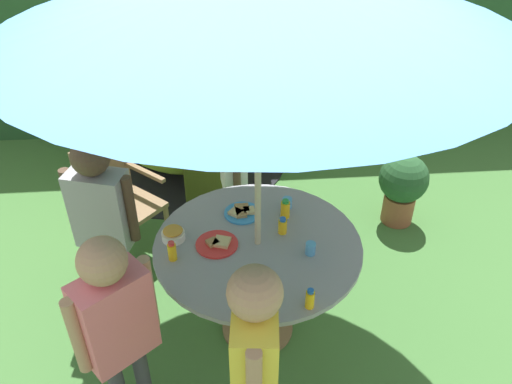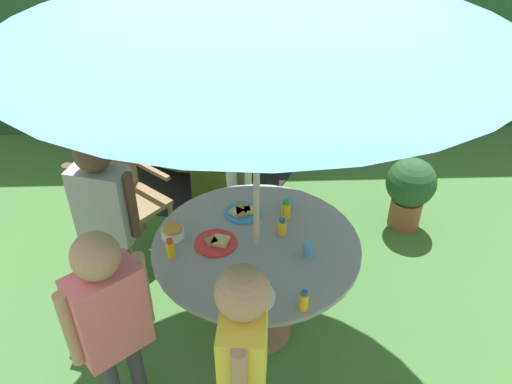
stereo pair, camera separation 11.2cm
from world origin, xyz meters
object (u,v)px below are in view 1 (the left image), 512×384
at_px(plate_far_left, 258,296).
at_px(child_in_grey_shirt, 101,209).
at_px(dome_tent, 178,77).
at_px(juice_bottle_near_left, 172,251).
at_px(plate_far_right, 242,212).
at_px(plate_mid_right, 217,243).
at_px(cup_near, 287,203).
at_px(juice_bottle_near_right, 283,226).
at_px(wooden_chair, 116,195).
at_px(child_in_white_shirt, 233,164).
at_px(child_in_pink_shirt, 115,318).
at_px(cup_far, 310,249).
at_px(garden_table, 258,266).
at_px(child_in_yellow_shirt, 255,353).
at_px(juice_bottle_center_back, 285,209).
at_px(snack_bowl, 173,234).
at_px(potted_plant, 403,185).
at_px(juice_bottle_center_front, 310,299).

bearing_deg(plate_far_left, child_in_grey_shirt, 141.64).
xyz_separation_m(dome_tent, juice_bottle_near_left, (0.06, -2.32, -0.06)).
bearing_deg(plate_far_right, plate_far_left, -86.90).
distance_m(plate_mid_right, cup_near, 0.55).
bearing_deg(plate_mid_right, juice_bottle_near_right, 11.49).
relative_size(wooden_chair, plate_mid_right, 3.85).
xyz_separation_m(child_in_white_shirt, child_in_pink_shirt, (-0.61, -1.48, 0.11)).
distance_m(dome_tent, cup_far, 2.48).
distance_m(garden_table, cup_near, 0.44).
bearing_deg(juice_bottle_near_left, child_in_yellow_shirt, -62.10).
relative_size(garden_table, plate_far_right, 5.29).
bearing_deg(plate_mid_right, dome_tent, 98.00).
bearing_deg(dome_tent, garden_table, -92.97).
relative_size(juice_bottle_center_back, cup_near, 1.80).
xyz_separation_m(child_in_white_shirt, juice_bottle_near_left, (-0.38, -1.00, 0.08)).
bearing_deg(juice_bottle_near_right, plate_far_right, 138.17).
xyz_separation_m(juice_bottle_near_right, cup_far, (0.13, -0.20, -0.01)).
height_order(snack_bowl, cup_far, snack_bowl).
bearing_deg(child_in_white_shirt, cup_near, 22.28).
bearing_deg(juice_bottle_near_left, child_in_white_shirt, 69.19).
bearing_deg(juice_bottle_near_right, potted_plant, 41.25).
relative_size(potted_plant, juice_bottle_center_front, 5.23).
xyz_separation_m(child_in_white_shirt, plate_far_right, (0.03, -0.62, 0.04)).
xyz_separation_m(juice_bottle_near_right, juice_bottle_center_front, (0.06, -0.59, 0.01)).
height_order(child_in_yellow_shirt, snack_bowl, child_in_yellow_shirt).
bearing_deg(child_in_pink_shirt, potted_plant, 0.64).
bearing_deg(cup_near, child_in_yellow_shirt, -104.25).
height_order(child_in_grey_shirt, juice_bottle_center_back, child_in_grey_shirt).
xyz_separation_m(plate_far_right, juice_bottle_center_front, (0.29, -0.79, 0.04)).
height_order(child_in_grey_shirt, child_in_pink_shirt, child_in_grey_shirt).
height_order(garden_table, wooden_chair, wooden_chair).
xyz_separation_m(potted_plant, child_in_grey_shirt, (-2.18, -0.78, 0.48)).
relative_size(potted_plant, juice_bottle_center_back, 5.01).
height_order(wooden_chair, juice_bottle_center_front, wooden_chair).
relative_size(child_in_grey_shirt, child_in_yellow_shirt, 0.98).
distance_m(child_in_pink_shirt, cup_far, 1.10).
xyz_separation_m(garden_table, juice_bottle_center_back, (0.19, 0.23, 0.24)).
relative_size(child_in_grey_shirt, juice_bottle_near_right, 12.23).
xyz_separation_m(snack_bowl, juice_bottle_center_front, (0.70, -0.58, 0.02)).
distance_m(child_in_white_shirt, child_in_grey_shirt, 1.03).
distance_m(potted_plant, juice_bottle_near_right, 1.54).
height_order(garden_table, juice_bottle_near_left, juice_bottle_near_left).
xyz_separation_m(juice_bottle_center_front, cup_far, (0.07, 0.39, -0.02)).
xyz_separation_m(child_in_grey_shirt, plate_far_left, (0.88, -0.70, -0.09)).
bearing_deg(cup_far, snack_bowl, 166.03).
xyz_separation_m(child_in_white_shirt, juice_bottle_center_front, (0.32, -1.41, 0.08)).
height_order(dome_tent, juice_bottle_center_back, dome_tent).
bearing_deg(plate_far_left, garden_table, 85.33).
bearing_deg(potted_plant, dome_tent, 147.19).
bearing_deg(potted_plant, cup_far, -129.86).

